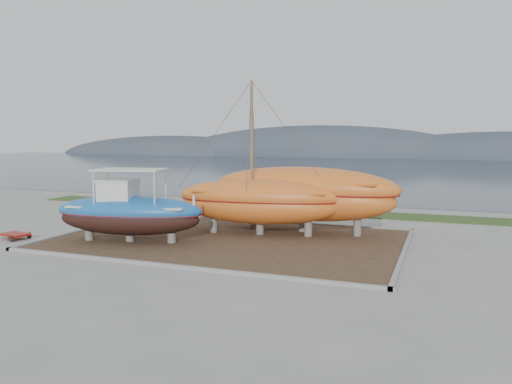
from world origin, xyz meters
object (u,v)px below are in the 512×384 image
at_px(red_trailer, 15,236).
at_px(white_dinghy, 152,218).
at_px(blue_caique, 129,205).
at_px(orange_bare_hull, 303,200).
at_px(orange_sailboat, 260,158).

bearing_deg(red_trailer, white_dinghy, 57.95).
bearing_deg(blue_caique, white_dinghy, 94.58).
height_order(blue_caique, orange_bare_hull, blue_caique).
xyz_separation_m(blue_caique, orange_bare_hull, (7.80, 5.93, -0.08)).
height_order(blue_caique, red_trailer, blue_caique).
distance_m(orange_sailboat, orange_bare_hull, 3.61).
relative_size(orange_sailboat, red_trailer, 4.20).
height_order(blue_caique, white_dinghy, blue_caique).
height_order(blue_caique, orange_sailboat, orange_sailboat).
relative_size(white_dinghy, red_trailer, 1.64).
bearing_deg(orange_bare_hull, orange_sailboat, -136.00).
xyz_separation_m(orange_sailboat, red_trailer, (-12.13, -5.79, -4.20)).
distance_m(orange_sailboat, red_trailer, 14.08).
distance_m(blue_caique, red_trailer, 6.79).
height_order(orange_sailboat, orange_bare_hull, orange_sailboat).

